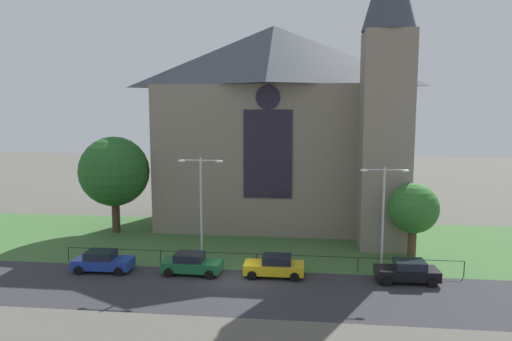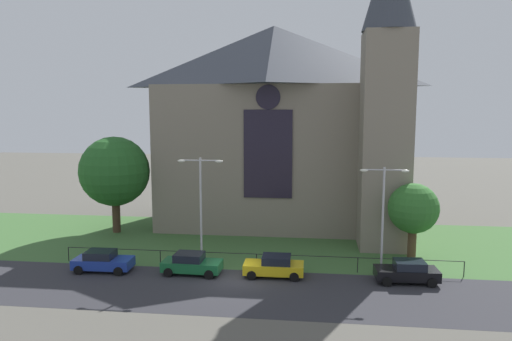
# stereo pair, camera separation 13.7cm
# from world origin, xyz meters

# --- Properties ---
(ground) EXTENTS (160.00, 160.00, 0.00)m
(ground) POSITION_xyz_m (0.00, 10.00, 0.00)
(ground) COLOR #56544C
(road_asphalt) EXTENTS (120.00, 8.00, 0.01)m
(road_asphalt) POSITION_xyz_m (0.00, -2.00, 0.00)
(road_asphalt) COLOR #2D2D33
(road_asphalt) RESTS_ON ground
(grass_verge) EXTENTS (120.00, 20.00, 0.01)m
(grass_verge) POSITION_xyz_m (0.00, 8.00, 0.00)
(grass_verge) COLOR #3D6633
(grass_verge) RESTS_ON ground
(church_building) EXTENTS (23.20, 16.20, 26.00)m
(church_building) POSITION_xyz_m (1.94, 16.69, 10.27)
(church_building) COLOR gray
(church_building) RESTS_ON ground
(iron_railing) EXTENTS (29.51, 0.07, 1.13)m
(iron_railing) POSITION_xyz_m (1.16, 2.50, 0.97)
(iron_railing) COLOR black
(iron_railing) RESTS_ON ground
(tree_right_near) EXTENTS (3.91, 3.91, 6.03)m
(tree_right_near) POSITION_xyz_m (13.03, 6.19, 4.02)
(tree_right_near) COLOR #4C3823
(tree_right_near) RESTS_ON ground
(tree_left_far) EXTENTS (6.58, 6.58, 9.19)m
(tree_left_far) POSITION_xyz_m (-13.45, 11.41, 5.87)
(tree_left_far) COLOR #423021
(tree_left_far) RESTS_ON ground
(streetlamp_near) EXTENTS (3.37, 0.26, 8.22)m
(streetlamp_near) POSITION_xyz_m (-2.96, 2.40, 5.23)
(streetlamp_near) COLOR #B2B2B7
(streetlamp_near) RESTS_ON ground
(streetlamp_far) EXTENTS (3.37, 0.26, 7.72)m
(streetlamp_far) POSITION_xyz_m (10.16, 2.40, 4.95)
(streetlamp_far) COLOR #B2B2B7
(streetlamp_far) RESTS_ON ground
(parked_car_blue) EXTENTS (4.25, 2.11, 1.51)m
(parked_car_blue) POSITION_xyz_m (-9.92, 0.64, 0.74)
(parked_car_blue) COLOR #1E3899
(parked_car_blue) RESTS_ON ground
(parked_car_green) EXTENTS (4.27, 2.16, 1.51)m
(parked_car_green) POSITION_xyz_m (-3.34, 0.83, 0.74)
(parked_car_green) COLOR #196033
(parked_car_green) RESTS_ON ground
(parked_car_yellow) EXTENTS (4.22, 2.06, 1.51)m
(parked_car_yellow) POSITION_xyz_m (2.60, 0.99, 0.74)
(parked_car_yellow) COLOR gold
(parked_car_yellow) RESTS_ON ground
(parked_car_black) EXTENTS (4.28, 2.18, 1.51)m
(parked_car_black) POSITION_xyz_m (11.68, 0.93, 0.74)
(parked_car_black) COLOR black
(parked_car_black) RESTS_ON ground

